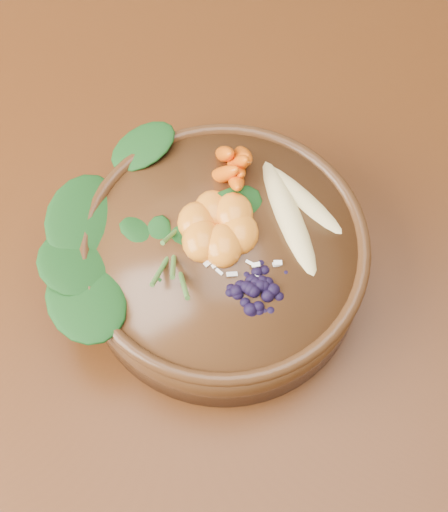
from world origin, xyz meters
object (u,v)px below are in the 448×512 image
Objects in this scene: stoneware_bowl at (224,260)px; banana_halves at (297,200)px; kale_heap at (156,202)px; carrot_cluster at (236,142)px; mandarin_cluster at (218,220)px; blueberry_pile at (256,283)px; dining_table at (420,278)px.

banana_halves is (0.07, 0.04, 0.05)m from stoneware_bowl.
kale_heap is 1.17× the size of banana_halves.
banana_halves is at bearing -66.94° from carrot_cluster.
blueberry_pile is (0.03, -0.07, 0.00)m from mandarin_cluster.
blueberry_pile is (-0.04, -0.09, 0.01)m from banana_halves.
mandarin_cluster is (0.06, -0.02, -0.01)m from kale_heap.
stoneware_bowl is 0.12m from carrot_cluster.
mandarin_cluster is at bearing -175.89° from dining_table.
carrot_cluster is at bearing 35.37° from kale_heap.
banana_halves is 1.21× the size of blueberry_pile.
dining_table is 10.11× the size of banana_halves.
blueberry_pile is at bearing -64.40° from mandarin_cluster.
blueberry_pile is (0.03, -0.05, 0.06)m from stoneware_bowl.
dining_table is 5.67× the size of stoneware_bowl.
banana_halves is 1.77× the size of mandarin_cluster.
banana_halves is at bearing 178.75° from dining_table.
banana_halves is (0.06, -0.05, -0.03)m from carrot_cluster.
stoneware_bowl is at bearing -177.26° from banana_halves.
stoneware_bowl is 1.78× the size of banana_halves.
kale_heap is 0.10m from carrot_cluster.
banana_halves reaches higher than stoneware_bowl.
carrot_cluster is at bearing 95.31° from blueberry_pile.
kale_heap is at bearing 136.66° from blueberry_pile.
stoneware_bowl is 2.16× the size of blueberry_pile.
stoneware_bowl is 0.09m from kale_heap.
blueberry_pile reaches higher than dining_table.
kale_heap is 2.38× the size of carrot_cluster.
banana_halves reaches higher than dining_table.
kale_heap is at bearing 179.91° from dining_table.
mandarin_cluster is (-0.01, 0.02, 0.05)m from stoneware_bowl.
banana_halves is (-0.16, 0.00, 0.18)m from dining_table.
mandarin_cluster is (-0.02, -0.07, -0.02)m from carrot_cluster.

